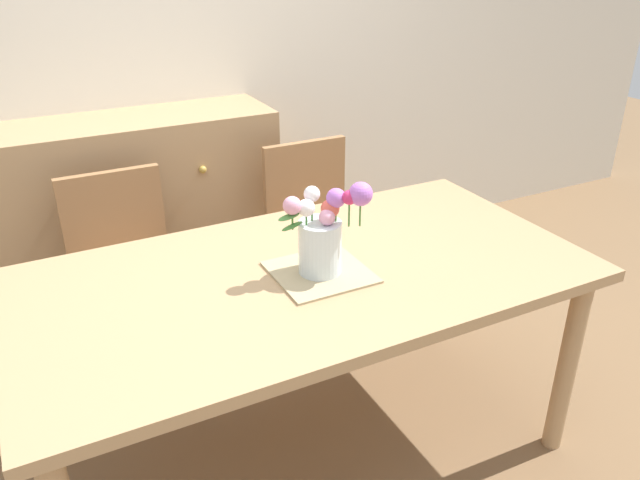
{
  "coord_description": "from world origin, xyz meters",
  "views": [
    {
      "loc": [
        -0.78,
        -1.61,
        1.77
      ],
      "look_at": [
        0.03,
        -0.04,
        0.9
      ],
      "focal_mm": 35.14,
      "sensor_mm": 36.0,
      "label": 1
    }
  ],
  "objects_px": {
    "chair_right": "(315,224)",
    "flower_vase": "(323,233)",
    "dining_table": "(306,293)",
    "chair_left": "(125,265)",
    "dresser": "(135,218)"
  },
  "relations": [
    {
      "from": "chair_right",
      "to": "dining_table",
      "type": "bearing_deg",
      "value": 61.3
    },
    {
      "from": "dining_table",
      "to": "chair_left",
      "type": "relative_size",
      "value": 2.07
    },
    {
      "from": "chair_right",
      "to": "dresser",
      "type": "relative_size",
      "value": 0.64
    },
    {
      "from": "dining_table",
      "to": "flower_vase",
      "type": "relative_size",
      "value": 6.03
    },
    {
      "from": "chair_left",
      "to": "flower_vase",
      "type": "xyz_separation_m",
      "value": [
        0.49,
        -0.87,
        0.41
      ]
    },
    {
      "from": "chair_left",
      "to": "dresser",
      "type": "xyz_separation_m",
      "value": [
        0.15,
        0.51,
        -0.02
      ]
    },
    {
      "from": "dining_table",
      "to": "dresser",
      "type": "height_order",
      "value": "dresser"
    },
    {
      "from": "chair_right",
      "to": "flower_vase",
      "type": "relative_size",
      "value": 2.91
    },
    {
      "from": "chair_left",
      "to": "chair_right",
      "type": "distance_m",
      "value": 0.9
    },
    {
      "from": "dresser",
      "to": "flower_vase",
      "type": "height_order",
      "value": "flower_vase"
    },
    {
      "from": "dresser",
      "to": "chair_left",
      "type": "bearing_deg",
      "value": -106.77
    },
    {
      "from": "chair_right",
      "to": "flower_vase",
      "type": "bearing_deg",
      "value": 64.69
    },
    {
      "from": "chair_right",
      "to": "flower_vase",
      "type": "xyz_separation_m",
      "value": [
        -0.41,
        -0.87,
        0.41
      ]
    },
    {
      "from": "dining_table",
      "to": "chair_right",
      "type": "bearing_deg",
      "value": 61.3
    },
    {
      "from": "dining_table",
      "to": "dresser",
      "type": "xyz_separation_m",
      "value": [
        -0.3,
        1.33,
        -0.19
      ]
    }
  ]
}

